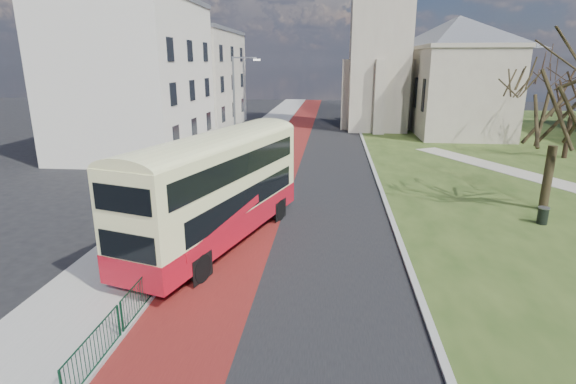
# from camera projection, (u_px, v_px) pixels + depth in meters

# --- Properties ---
(ground) EXTENTS (160.00, 160.00, 0.00)m
(ground) POSITION_uv_depth(u_px,v_px,m) (253.00, 266.00, 17.70)
(ground) COLOR black
(ground) RESTS_ON ground
(road_carriageway) EXTENTS (9.00, 120.00, 0.01)m
(road_carriageway) POSITION_uv_depth(u_px,v_px,m) (313.00, 160.00, 36.66)
(road_carriageway) COLOR black
(road_carriageway) RESTS_ON ground
(bus_lane) EXTENTS (3.40, 120.00, 0.01)m
(bus_lane) POSITION_uv_depth(u_px,v_px,m) (281.00, 159.00, 36.92)
(bus_lane) COLOR #591414
(bus_lane) RESTS_ON ground
(pavement_west) EXTENTS (4.00, 120.00, 0.12)m
(pavement_west) POSITION_uv_depth(u_px,v_px,m) (235.00, 158.00, 37.27)
(pavement_west) COLOR gray
(pavement_west) RESTS_ON ground
(kerb_west) EXTENTS (0.25, 120.00, 0.13)m
(kerb_west) POSITION_uv_depth(u_px,v_px,m) (259.00, 158.00, 37.07)
(kerb_west) COLOR #999993
(kerb_west) RESTS_ON ground
(kerb_east) EXTENTS (0.25, 80.00, 0.13)m
(kerb_east) POSITION_uv_depth(u_px,v_px,m) (369.00, 156.00, 38.12)
(kerb_east) COLOR #999993
(kerb_east) RESTS_ON ground
(pedestrian_railing) EXTENTS (0.07, 24.00, 1.12)m
(pedestrian_railing) POSITION_uv_depth(u_px,v_px,m) (206.00, 217.00, 21.65)
(pedestrian_railing) COLOR #0D3A24
(pedestrian_railing) RESTS_ON ground
(gothic_church) EXTENTS (16.38, 18.00, 40.00)m
(gothic_church) POSITION_uv_depth(u_px,v_px,m) (424.00, 10.00, 49.14)
(gothic_church) COLOR #9F9281
(gothic_church) RESTS_ON ground
(street_block_near) EXTENTS (10.30, 14.30, 13.00)m
(street_block_near) POSITION_uv_depth(u_px,v_px,m) (134.00, 77.00, 38.23)
(street_block_near) COLOR silver
(street_block_near) RESTS_ON ground
(street_block_far) EXTENTS (10.30, 16.30, 11.50)m
(street_block_far) POSITION_uv_depth(u_px,v_px,m) (192.00, 79.00, 53.73)
(street_block_far) COLOR #BFB7A2
(street_block_far) RESTS_ON ground
(streetlamp) EXTENTS (2.13, 0.18, 8.00)m
(streetlamp) POSITION_uv_depth(u_px,v_px,m) (236.00, 105.00, 34.03)
(streetlamp) COLOR gray
(streetlamp) RESTS_ON pavement_west
(bus) EXTENTS (5.69, 11.52, 4.70)m
(bus) POSITION_uv_depth(u_px,v_px,m) (218.00, 185.00, 19.12)
(bus) COLOR #B0101F
(bus) RESTS_ON ground
(winter_tree_near) EXTENTS (6.31, 6.31, 9.02)m
(winter_tree_near) POSITION_uv_depth(u_px,v_px,m) (562.00, 92.00, 22.52)
(winter_tree_near) COLOR #302818
(winter_tree_near) RESTS_ON grass_green
(litter_bin) EXTENTS (0.57, 0.57, 0.85)m
(litter_bin) POSITION_uv_depth(u_px,v_px,m) (543.00, 215.00, 22.04)
(litter_bin) COLOR black
(litter_bin) RESTS_ON grass_green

